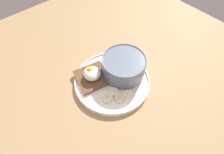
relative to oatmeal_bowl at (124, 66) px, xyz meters
The scene contains 9 objects.
ground_plane 7.65cm from the oatmeal_bowl, 90.71° to the right, with size 120.00×120.00×2.00cm, color #A18155.
plate 6.47cm from the oatmeal_bowl, 90.71° to the right, with size 25.83×25.83×1.60cm.
oatmeal_bowl is the anchor object (origin of this frame).
toast_slice 11.33cm from the oatmeal_bowl, 118.00° to the right, with size 12.69×12.69×1.09cm.
poached_egg 11.02cm from the oatmeal_bowl, 118.54° to the right, with size 5.86×5.69×3.77cm.
banana_slice_front 9.45cm from the oatmeal_bowl, 63.85° to the right, with size 3.21×3.25×1.03cm.
banana_slice_left 11.12cm from the oatmeal_bowl, 49.66° to the right, with size 4.23×4.26×1.18cm.
banana_slice_back 9.49cm from the oatmeal_bowl, 34.33° to the right, with size 3.08×3.18×1.44cm.
banana_slice_right 12.18cm from the oatmeal_bowl, 68.45° to the right, with size 3.53×3.65×1.66cm.
Camera 1 is at (25.54, -22.21, 52.03)cm, focal length 28.00 mm.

